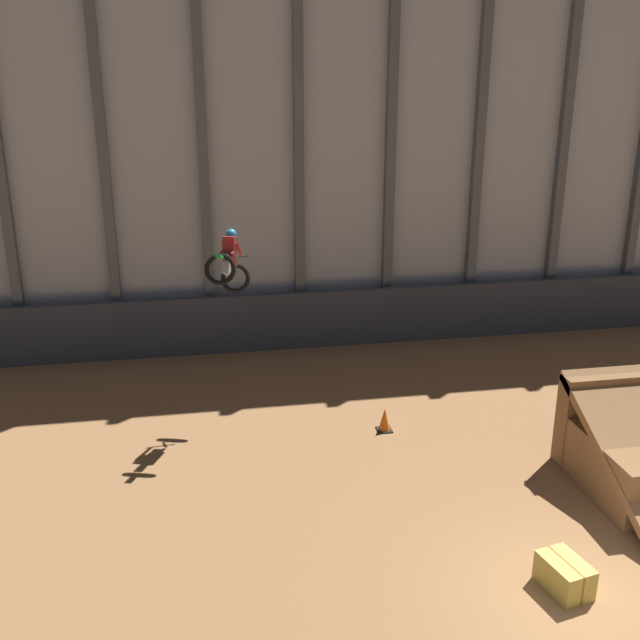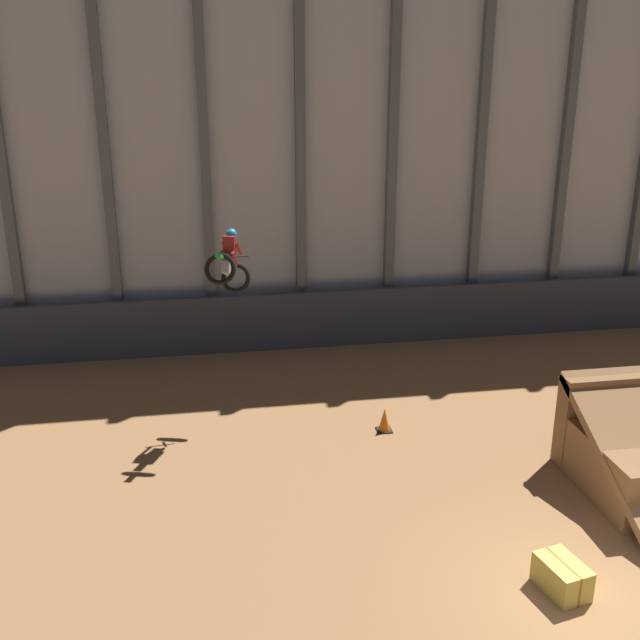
{
  "view_description": "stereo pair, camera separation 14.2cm",
  "coord_description": "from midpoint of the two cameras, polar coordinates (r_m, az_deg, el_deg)",
  "views": [
    {
      "loc": [
        -6.06,
        -9.14,
        8.46
      ],
      "look_at": [
        -3.13,
        7.26,
        2.66
      ],
      "focal_mm": 42.0,
      "sensor_mm": 36.0,
      "label": 1
    },
    {
      "loc": [
        -5.92,
        -9.16,
        8.46
      ],
      "look_at": [
        -3.13,
        7.26,
        2.66
      ],
      "focal_mm": 42.0,
      "sensor_mm": 36.0,
      "label": 2
    }
  ],
  "objects": [
    {
      "name": "ground_plane",
      "position": [
        13.82,
        19.23,
        -19.8
      ],
      "size": [
        60.0,
        60.0,
        0.0
      ],
      "primitive_type": "plane",
      "color": "#996B42"
    },
    {
      "name": "arena_back_wall",
      "position": [
        23.12,
        5.06,
        11.67
      ],
      "size": [
        32.0,
        0.4,
        10.92
      ],
      "color": "#A3A8B2",
      "rests_on": "ground_plane"
    },
    {
      "name": "lower_barrier",
      "position": [
        23.57,
        5.13,
        0.38
      ],
      "size": [
        31.36,
        0.2,
        1.78
      ],
      "color": "#383D47",
      "rests_on": "ground_plane"
    },
    {
      "name": "dirt_ramp",
      "position": [
        17.03,
        22.76,
        -9.29
      ],
      "size": [
        2.35,
        4.29,
        2.25
      ],
      "color": "olive",
      "rests_on": "ground_plane"
    },
    {
      "name": "rider_bike_solo",
      "position": [
        17.61,
        -7.21,
        4.25
      ],
      "size": [
        1.22,
        1.82,
        1.66
      ],
      "rotation": [
        -0.42,
        0.0,
        -0.32
      ],
      "color": "black"
    },
    {
      "name": "traffic_cone_near_ramp",
      "position": [
        18.19,
        4.71,
        -7.59
      ],
      "size": [
        0.36,
        0.36,
        0.58
      ],
      "color": "black",
      "rests_on": "ground_plane"
    },
    {
      "name": "hay_bale_trackside",
      "position": [
        13.86,
        17.83,
        -18.04
      ],
      "size": [
        0.77,
        1.01,
        0.57
      ],
      "rotation": [
        0.0,
        0.0,
        1.78
      ],
      "color": "#CCB751",
      "rests_on": "ground_plane"
    }
  ]
}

